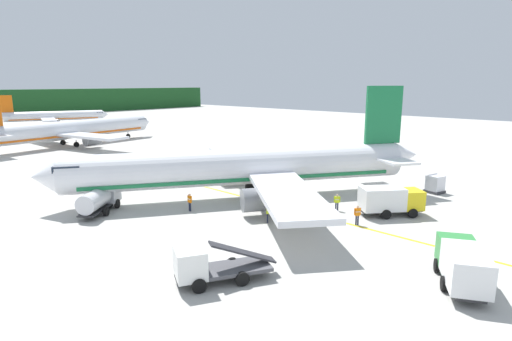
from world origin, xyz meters
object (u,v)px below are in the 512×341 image
airliner_foreground (247,167)px  airliner_far_taxiway (53,116)px  crew_marshaller (357,214)px  crew_loader_right (190,201)px  airliner_mid_apron (72,130)px  service_truck_fuel (462,263)px  cargo_container_near (435,184)px  service_truck_pushback (99,198)px  service_truck_catering (390,200)px  crew_supervisor (268,211)px  crew_loader_left (337,201)px  service_truck_baggage (207,265)px

airliner_foreground → airliner_far_taxiway: (18.35, 97.32, -0.90)m
crew_marshaller → crew_loader_right: (-7.42, 13.94, 0.00)m
airliner_mid_apron → crew_marshaller: airliner_mid_apron is taller
crew_marshaller → airliner_mid_apron: bearing=86.7°
service_truck_fuel → cargo_container_near: size_ratio=2.86×
airliner_foreground → service_truck_pushback: (-13.25, 6.93, -2.00)m
airliner_foreground → service_truck_catering: (4.87, -13.96, -1.88)m
airliner_far_taxiway → crew_marshaller: (-18.08, -110.43, -1.43)m
airliner_foreground → service_truck_fuel: 24.02m
cargo_container_near → crew_supervisor: size_ratio=1.21×
service_truck_pushback → cargo_container_near: size_ratio=2.63×
service_truck_fuel → cargo_container_near: 23.29m
airliner_far_taxiway → airliner_mid_apron: bearing=-107.4°
service_truck_pushback → crew_loader_right: size_ratio=3.16×
service_truck_fuel → airliner_foreground: bearing=77.1°
airliner_mid_apron → crew_loader_left: size_ratio=23.16×
service_truck_catering → crew_marshaller: size_ratio=3.26×
service_truck_baggage → crew_marshaller: 15.98m
airliner_mid_apron → crew_supervisor: size_ratio=21.62×
airliner_far_taxiway → service_truck_catering: size_ratio=4.99×
airliner_foreground → service_truck_pushback: bearing=152.4°
airliner_mid_apron → cargo_container_near: 66.90m
crew_supervisor → crew_marshaller: bearing=-51.9°
service_truck_fuel → airliner_far_taxiway: bearing=78.9°
airliner_foreground → service_truck_baggage: airliner_foreground is taller
service_truck_catering → cargo_container_near: service_truck_catering is taller
service_truck_catering → airliner_far_taxiway: bearing=83.1°
service_truck_fuel → crew_loader_left: size_ratio=3.72×
airliner_foreground → crew_marshaller: airliner_foreground is taller
crew_supervisor → airliner_far_taxiway: bearing=77.6°
cargo_container_near → crew_loader_left: bearing=161.4°
airliner_foreground → service_truck_baggage: (-15.64, -11.59, -2.21)m
service_truck_catering → airliner_foreground: bearing=109.2°
airliner_far_taxiway → service_truck_catering: bearing=-96.9°
airliner_far_taxiway → crew_supervisor: size_ratio=16.39×
service_truck_baggage → crew_loader_left: 18.41m
airliner_mid_apron → airliner_far_taxiway: airliner_mid_apron is taller
airliner_foreground → cargo_container_near: (16.02, -14.08, -2.39)m
airliner_far_taxiway → service_truck_pushback: size_ratio=5.14×
airliner_foreground → crew_marshaller: size_ratio=20.67×
crew_supervisor → crew_loader_right: bearing=108.4°
airliner_foreground → service_truck_fuel: size_ratio=6.00×
service_truck_fuel → service_truck_baggage: (-10.29, 11.74, -0.30)m
airliner_mid_apron → cargo_container_near: airliner_mid_apron is taller
airliner_foreground → service_truck_catering: airliner_foreground is taller
airliner_foreground → airliner_far_taxiway: bearing=79.3°
airliner_far_taxiway → service_truck_baggage: airliner_far_taxiway is taller
service_truck_fuel → crew_marshaller: bearing=61.2°
cargo_container_near → crew_loader_left: (-13.36, 4.51, -0.03)m
service_truck_baggage → crew_supervisor: service_truck_baggage is taller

